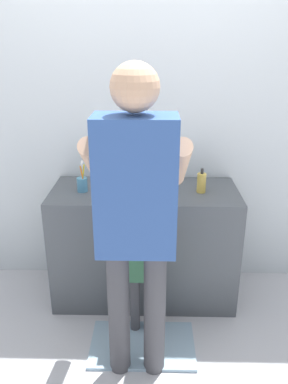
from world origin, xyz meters
The scene contains 10 objects.
ground_plane centered at (0.00, 0.00, 0.00)m, with size 14.00×14.00×0.00m, color silver.
back_wall centered at (0.00, 0.62, 1.35)m, with size 4.40×0.08×2.70m.
vanity_cabinet centered at (0.00, 0.30, 0.41)m, with size 1.27×0.54×0.83m, color #4C5156.
sink_basin centered at (0.00, 0.28, 0.88)m, with size 0.38×0.38×0.11m.
faucet centered at (0.00, 0.51, 0.91)m, with size 0.18×0.14×0.18m.
toothbrush_cup centered at (-0.41, 0.27, 0.88)m, with size 0.07×0.07×0.21m.
soap_bottle centered at (0.38, 0.27, 0.89)m, with size 0.06×0.06×0.16m.
bath_mat centered at (0.00, -0.25, 0.01)m, with size 0.64×0.40×0.02m, color #99B7CC.
child_toddler centered at (0.00, -0.10, 0.53)m, with size 0.27×0.27×0.89m.
adult_parent centered at (-0.03, -0.40, 1.01)m, with size 0.52×0.55×1.69m.
Camera 1 is at (0.05, -2.11, 1.77)m, focal length 35.91 mm.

